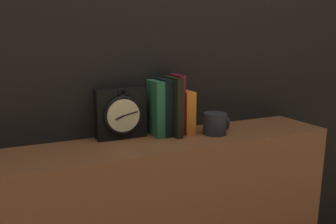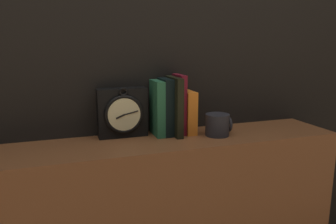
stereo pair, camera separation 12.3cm
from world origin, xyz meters
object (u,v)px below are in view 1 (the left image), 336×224
(book_slot2_black, at_px, (172,106))
(book_slot3_maroon, at_px, (177,104))
(book_slot1_black, at_px, (164,107))
(clock, at_px, (121,114))
(book_slot4_orange, at_px, (185,111))
(mug, at_px, (215,124))
(book_slot0_green, at_px, (156,108))

(book_slot2_black, distance_m, book_slot3_maroon, 0.03)
(book_slot1_black, bearing_deg, book_slot3_maroon, 2.32)
(clock, relative_size, book_slot4_orange, 1.15)
(clock, bearing_deg, book_slot2_black, -10.57)
(book_slot3_maroon, bearing_deg, mug, -33.22)
(clock, distance_m, book_slot1_black, 0.17)
(book_slot2_black, height_order, book_slot3_maroon, book_slot3_maroon)
(clock, distance_m, book_slot3_maroon, 0.23)
(clock, xyz_separation_m, book_slot4_orange, (0.26, -0.02, -0.01))
(book_slot2_black, distance_m, mug, 0.19)
(clock, xyz_separation_m, book_slot3_maroon, (0.23, -0.02, 0.02))
(clock, xyz_separation_m, book_slot0_green, (0.14, -0.02, 0.01))
(book_slot3_maroon, bearing_deg, book_slot2_black, -147.41)
(clock, xyz_separation_m, book_slot2_black, (0.20, -0.04, 0.02))
(book_slot3_maroon, relative_size, book_slot4_orange, 1.38)
(book_slot4_orange, bearing_deg, mug, -39.60)
(book_slot0_green, distance_m, mug, 0.25)
(book_slot0_green, xyz_separation_m, book_slot1_black, (0.03, -0.00, 0.00))
(mug, bearing_deg, book_slot4_orange, 140.40)
(book_slot0_green, bearing_deg, clock, 171.09)
(book_slot0_green, bearing_deg, book_slot4_orange, -1.47)
(book_slot2_black, bearing_deg, clock, 169.43)
(book_slot2_black, relative_size, book_slot4_orange, 1.34)
(book_slot0_green, xyz_separation_m, book_slot4_orange, (0.13, -0.00, -0.02))
(book_slot3_maroon, bearing_deg, clock, 175.13)
(book_slot3_maroon, bearing_deg, book_slot1_black, -177.68)
(book_slot0_green, bearing_deg, mug, -20.57)
(book_slot1_black, xyz_separation_m, book_slot2_black, (0.03, -0.02, 0.00))
(mug, bearing_deg, book_slot1_black, 156.31)
(book_slot2_black, height_order, book_slot4_orange, book_slot2_black)
(book_slot1_black, height_order, book_slot3_maroon, book_slot3_maroon)
(book_slot2_black, relative_size, mug, 2.30)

